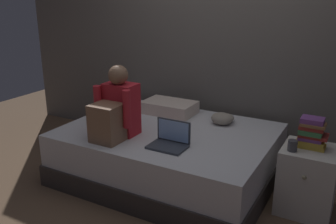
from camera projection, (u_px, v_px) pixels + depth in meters
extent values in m
plane|color=brown|center=(172.00, 195.00, 3.38)|extent=(8.00, 8.00, 0.00)
cube|color=#605B56|center=(225.00, 34.00, 3.96)|extent=(5.60, 0.10, 2.70)
cube|color=#332D2B|center=(169.00, 168.00, 3.69)|extent=(2.00, 1.50, 0.21)
cube|color=silver|center=(169.00, 144.00, 3.61)|extent=(1.96, 1.46, 0.31)
cube|color=beige|center=(307.00, 180.00, 3.08)|extent=(0.44, 0.44, 0.57)
sphere|color=gray|center=(304.00, 177.00, 2.86)|extent=(0.04, 0.04, 0.04)
cube|color=#B21E28|center=(122.00, 109.00, 3.39)|extent=(0.30, 0.20, 0.48)
sphere|color=brown|center=(118.00, 75.00, 3.27)|extent=(0.18, 0.18, 0.18)
cube|color=brown|center=(107.00, 123.00, 3.23)|extent=(0.26, 0.24, 0.34)
cylinder|color=#B21E28|center=(98.00, 104.00, 3.33)|extent=(0.07, 0.07, 0.34)
cylinder|color=#B21E28|center=(127.00, 109.00, 3.19)|extent=(0.07, 0.07, 0.34)
cube|color=#333842|center=(167.00, 147.00, 3.13)|extent=(0.32, 0.22, 0.02)
cube|color=#333842|center=(174.00, 131.00, 3.19)|extent=(0.32, 0.01, 0.20)
cube|color=#8CB2EA|center=(173.00, 131.00, 3.19)|extent=(0.29, 0.00, 0.18)
cube|color=beige|center=(169.00, 107.00, 4.03)|extent=(0.56, 0.36, 0.13)
cube|color=gold|center=(311.00, 146.00, 3.01)|extent=(0.22, 0.13, 0.03)
cube|color=gold|center=(310.00, 142.00, 3.01)|extent=(0.22, 0.14, 0.04)
cube|color=#703D84|center=(310.00, 138.00, 2.99)|extent=(0.18, 0.14, 0.03)
cube|color=#9E2D28|center=(314.00, 135.00, 2.98)|extent=(0.22, 0.15, 0.03)
cube|color=#387042|center=(311.00, 132.00, 2.97)|extent=(0.18, 0.16, 0.04)
cube|color=#9E2D28|center=(312.00, 127.00, 2.96)|extent=(0.19, 0.16, 0.03)
cube|color=brown|center=(313.00, 125.00, 2.93)|extent=(0.19, 0.14, 0.02)
cube|color=#703D84|center=(313.00, 120.00, 2.94)|extent=(0.17, 0.14, 0.04)
cylinder|color=#3D3D42|center=(293.00, 146.00, 2.94)|extent=(0.08, 0.08, 0.09)
ellipsoid|color=gray|center=(226.00, 118.00, 3.75)|extent=(0.16, 0.14, 0.09)
ellipsoid|color=gray|center=(222.00, 119.00, 3.68)|extent=(0.22, 0.19, 0.12)
ellipsoid|color=#8E3D47|center=(222.00, 119.00, 3.72)|extent=(0.17, 0.15, 0.09)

